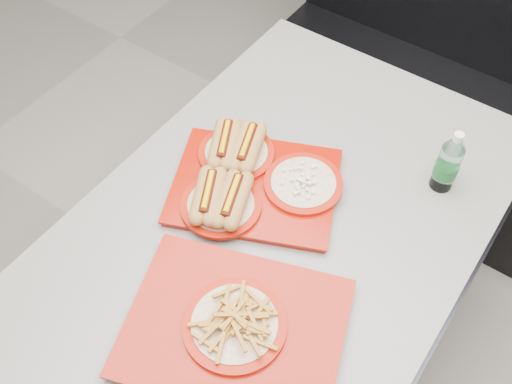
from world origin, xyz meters
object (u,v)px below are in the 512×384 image
Objects in this scene: diner_table at (275,259)px; tray_far at (235,326)px; water_bottle at (448,164)px; booth_bench at (432,85)px; tray_near at (248,180)px.

diner_table is 2.54× the size of tray_far.
booth_bench is at bearing 110.50° from water_bottle.
water_bottle reaches higher than diner_table.
booth_bench is 1.43m from tray_far.
booth_bench reaches higher than diner_table.
tray_near is 0.50m from water_bottle.
booth_bench is 7.08× the size of water_bottle.
tray_far is at bearing -58.67° from tray_near.
water_bottle reaches higher than tray_far.
water_bottle is at bearing 36.18° from tray_near.
water_bottle is at bearing 72.95° from tray_far.
booth_bench reaches higher than water_bottle.
tray_near is at bearing 121.33° from tray_far.
diner_table is at bearing 106.28° from tray_far.
water_bottle is (0.28, 0.35, 0.25)m from diner_table.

